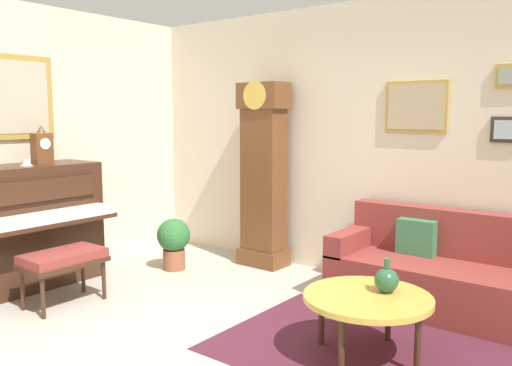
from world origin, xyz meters
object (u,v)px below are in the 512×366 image
Objects in this scene: teacup at (27,163)px; potted_plant at (174,240)px; green_jug at (387,280)px; mantel_clock at (42,146)px; couch at (445,274)px; piano at (24,226)px; grandfather_clock at (263,180)px; piano_bench at (63,260)px; coffee_table at (368,300)px.

potted_plant is (0.63, 1.28, -0.90)m from teacup.
potted_plant is (-2.69, 0.53, -0.22)m from green_jug.
couch is at bearing 25.83° from mantel_clock.
piano is 0.71× the size of grandfather_clock.
teacup is at bearing -122.61° from grandfather_clock.
piano reaches higher than couch.
coffee_table is at bearing 14.68° from piano_bench.
potted_plant is at bearing 165.67° from coffee_table.
piano_bench is at bearing -88.99° from potted_plant.
green_jug is at bearing 16.95° from piano_bench.
green_jug is at bearing 12.67° from teacup.
piano reaches higher than coffee_table.
green_jug is at bearing 12.69° from piano.
green_jug reaches higher than piano_bench.
piano is 3.39m from coffee_table.
piano_bench is 2.79m from green_jug.
mantel_clock is (-3.44, -1.66, 1.05)m from couch.
teacup reaches higher than potted_plant.
potted_plant is (-2.61, 0.67, -0.10)m from coffee_table.
teacup is at bearing -169.31° from coffee_table.
mantel_clock reaches higher than green_jug.
teacup reaches higher than green_jug.
piano is 2.57× the size of potted_plant.
teacup is (-3.24, -0.61, 0.80)m from coffee_table.
green_jug is at bearing -32.14° from grandfather_clock.
grandfather_clock is at bearing 47.96° from potted_plant.
piano is at bearing -169.24° from coffee_table.
grandfather_clock reaches higher than green_jug.
piano is at bearing -90.50° from mantel_clock.
grandfather_clock is 3.62× the size of potted_plant.
teacup is (0.08, -0.21, -0.15)m from mantel_clock.
piano_bench reaches higher than coffee_table.
potted_plant is (0.71, 1.07, -1.04)m from mantel_clock.
piano is 2.48m from grandfather_clock.
teacup is (-0.65, 0.07, 0.81)m from piano_bench.
piano is 3.79× the size of mantel_clock.
mantel_clock is at bearing -127.28° from grandfather_clock.
piano is at bearing -166.57° from teacup.
grandfather_clock is (0.64, 2.08, 0.56)m from piano_bench.
teacup is at bearing -167.33° from green_jug.
piano is at bearing -151.11° from couch.
mantel_clock is at bearing 111.01° from teacup.
piano_bench is 1.84× the size of mantel_clock.
green_jug is (2.02, -1.27, -0.43)m from grandfather_clock.
mantel_clock reaches higher than coffee_table.
teacup is 0.48× the size of green_jug.
couch is at bearing 87.98° from green_jug.
couch is at bearing 35.70° from piano_bench.
potted_plant is (-0.66, -0.74, -0.64)m from grandfather_clock.
potted_plant reaches higher than coffee_table.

